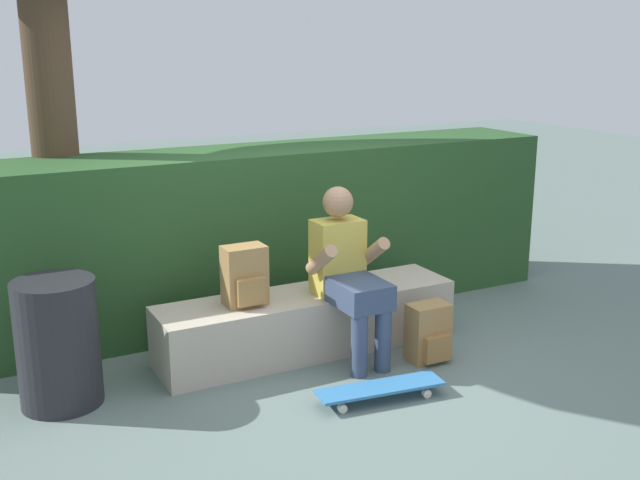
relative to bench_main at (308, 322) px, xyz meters
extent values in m
plane|color=slate|center=(0.00, -0.35, -0.21)|extent=(24.00, 24.00, 0.00)
cube|color=#B9AB99|center=(0.00, 0.00, 0.00)|extent=(2.14, 0.51, 0.42)
cube|color=gold|center=(0.19, -0.08, 0.47)|extent=(0.34, 0.22, 0.52)
sphere|color=tan|center=(0.19, -0.08, 0.86)|extent=(0.21, 0.21, 0.21)
cube|color=#384766|center=(0.19, -0.39, 0.30)|extent=(0.32, 0.40, 0.17)
cylinder|color=#384766|center=(0.10, -0.54, 0.00)|extent=(0.11, 0.11, 0.42)
cylinder|color=#384766|center=(0.28, -0.54, 0.00)|extent=(0.11, 0.11, 0.42)
cylinder|color=tan|center=(-0.01, -0.22, 0.51)|extent=(0.09, 0.33, 0.27)
cylinder|color=tan|center=(0.39, -0.22, 0.51)|extent=(0.09, 0.33, 0.27)
cube|color=teal|center=(0.04, -0.89, -0.13)|extent=(0.82, 0.30, 0.02)
cylinder|color=silver|center=(0.33, -0.85, -0.18)|extent=(0.06, 0.04, 0.05)
cylinder|color=silver|center=(0.31, -1.00, -0.18)|extent=(0.06, 0.04, 0.05)
cylinder|color=silver|center=(-0.23, -0.78, -0.18)|extent=(0.06, 0.04, 0.05)
cylinder|color=silver|center=(-0.24, -0.93, -0.18)|extent=(0.06, 0.04, 0.05)
cube|color=#A37A47|center=(-0.47, 0.00, 0.41)|extent=(0.28, 0.18, 0.40)
cube|color=#9F743E|center=(-0.47, -0.11, 0.33)|extent=(0.20, 0.05, 0.18)
cube|color=#A37A47|center=(0.66, -0.52, -0.01)|extent=(0.28, 0.18, 0.40)
cube|color=#9D6E3C|center=(0.66, -0.64, -0.09)|extent=(0.20, 0.05, 0.18)
cube|color=#264C24|center=(0.08, 0.90, 0.45)|extent=(4.85, 0.77, 1.32)
cylinder|color=#473323|center=(-1.40, 1.30, 1.47)|extent=(0.33, 0.33, 3.36)
cylinder|color=#232328|center=(-1.68, -0.03, 0.18)|extent=(0.49, 0.49, 0.78)
camera|label=1|loc=(-2.28, -4.53, 1.94)|focal=43.15mm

